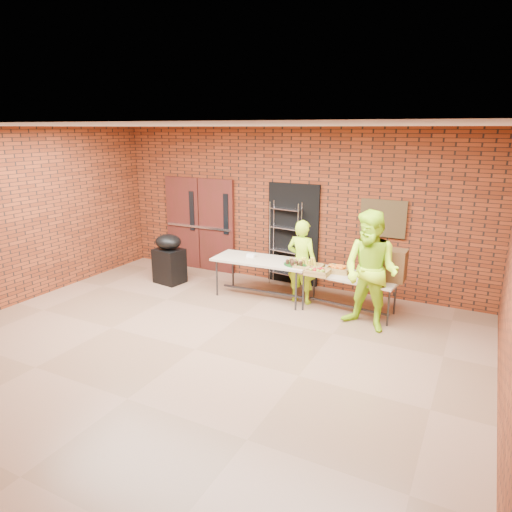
{
  "coord_description": "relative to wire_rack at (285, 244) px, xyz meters",
  "views": [
    {
      "loc": [
        3.61,
        -5.05,
        3.17
      ],
      "look_at": [
        0.3,
        1.4,
        1.13
      ],
      "focal_mm": 32.0,
      "sensor_mm": 36.0,
      "label": 1
    }
  ],
  "objects": [
    {
      "name": "double_doors",
      "position": [
        -2.18,
        0.12,
        0.18
      ],
      "size": [
        1.78,
        0.12,
        2.1
      ],
      "color": "#491514",
      "rests_on": "room"
    },
    {
      "name": "table_left",
      "position": [
        -0.07,
        -0.92,
        -0.17
      ],
      "size": [
        1.9,
        0.87,
        0.77
      ],
      "rotation": [
        0.0,
        0.0,
        0.05
      ],
      "color": "#BCAD8F",
      "rests_on": "room"
    },
    {
      "name": "basket_apples",
      "position": [
        1.11,
        -1.12,
        -0.12
      ],
      "size": [
        0.41,
        0.32,
        0.13
      ],
      "color": "#AF8A46",
      "rests_on": "table_right"
    },
    {
      "name": "covered_grill",
      "position": [
        -2.2,
        -1.02,
        -0.35
      ],
      "size": [
        0.64,
        0.56,
        1.04
      ],
      "rotation": [
        0.0,
        0.0,
        -0.15
      ],
      "color": "black",
      "rests_on": "room"
    },
    {
      "name": "muffin_tray",
      "position": [
        0.63,
        -0.96,
        -0.05
      ],
      "size": [
        0.44,
        0.44,
        0.11
      ],
      "color": "#124716",
      "rests_on": "table_left"
    },
    {
      "name": "bronze_plaque",
      "position": [
        1.91,
        0.13,
        0.68
      ],
      "size": [
        0.85,
        0.04,
        0.7
      ],
      "primitive_type": "cube",
      "color": "#41321A",
      "rests_on": "room"
    },
    {
      "name": "coffee_dispenser",
      "position": [
        2.34,
        -0.82,
        0.09
      ],
      "size": [
        0.4,
        0.36,
        0.53
      ],
      "primitive_type": "cube",
      "color": "brown",
      "rests_on": "table_right"
    },
    {
      "name": "wire_rack",
      "position": [
        0.0,
        0.0,
        0.0
      ],
      "size": [
        0.66,
        0.31,
        1.74
      ],
      "primitive_type": null,
      "rotation": [
        0.0,
        0.0,
        -0.16
      ],
      "color": "#AEADB4",
      "rests_on": "room"
    },
    {
      "name": "cup_stack_back",
      "position": [
        2.0,
        -0.92,
        -0.07
      ],
      "size": [
        0.07,
        0.07,
        0.22
      ],
      "primitive_type": "cylinder",
      "color": "white",
      "rests_on": "table_right"
    },
    {
      "name": "cup_stack_mid",
      "position": [
        2.01,
        -1.12,
        -0.04
      ],
      "size": [
        0.09,
        0.09,
        0.27
      ],
      "primitive_type": "cylinder",
      "color": "white",
      "rests_on": "table_right"
    },
    {
      "name": "volunteer_man",
      "position": [
        2.09,
        -1.4,
        0.11
      ],
      "size": [
        1.11,
        0.97,
        1.95
      ],
      "primitive_type": "imported",
      "rotation": [
        0.0,
        0.0,
        -0.27
      ],
      "color": "#B5F51B",
      "rests_on": "room"
    },
    {
      "name": "cup_stack_front",
      "position": [
        1.85,
        -1.05,
        -0.04
      ],
      "size": [
        0.09,
        0.09,
        0.27
      ],
      "primitive_type": "cylinder",
      "color": "white",
      "rests_on": "table_right"
    },
    {
      "name": "table_right",
      "position": [
        1.62,
        -0.89,
        -0.23
      ],
      "size": [
        1.75,
        0.89,
        0.69
      ],
      "rotation": [
        0.0,
        0.0,
        -0.11
      ],
      "color": "#BCAD8F",
      "rests_on": "room"
    },
    {
      "name": "basket_oranges",
      "position": [
        1.39,
        -0.82,
        -0.12
      ],
      "size": [
        0.4,
        0.31,
        0.13
      ],
      "color": "#AF8A46",
      "rests_on": "table_right"
    },
    {
      "name": "basket_bananas",
      "position": [
        0.9,
        -0.99,
        -0.11
      ],
      "size": [
        0.48,
        0.37,
        0.15
      ],
      "color": "#AF8A46",
      "rests_on": "table_right"
    },
    {
      "name": "room",
      "position": [
        0.01,
        -3.32,
        0.73
      ],
      "size": [
        8.08,
        7.08,
        3.28
      ],
      "color": "brown",
      "rests_on": "ground"
    },
    {
      "name": "dark_doorway",
      "position": [
        0.11,
        0.14,
        0.18
      ],
      "size": [
        1.1,
        0.06,
        2.1
      ],
      "primitive_type": "cube",
      "color": "black",
      "rests_on": "room"
    },
    {
      "name": "napkin_box",
      "position": [
        -0.34,
        -0.87,
        -0.08
      ],
      "size": [
        0.16,
        0.11,
        0.05
      ],
      "primitive_type": "cube",
      "color": "white",
      "rests_on": "table_left"
    },
    {
      "name": "volunteer_woman",
      "position": [
        0.69,
        -0.81,
        -0.08
      ],
      "size": [
        0.6,
        0.42,
        1.58
      ],
      "primitive_type": "imported",
      "rotation": [
        0.0,
        0.0,
        3.07
      ],
      "color": "#B5F51B",
      "rests_on": "room"
    }
  ]
}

